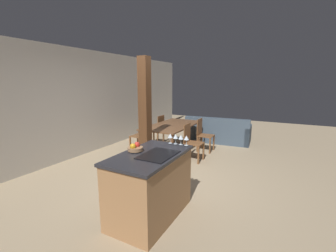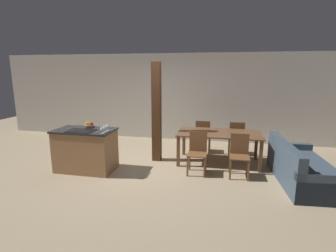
# 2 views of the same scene
# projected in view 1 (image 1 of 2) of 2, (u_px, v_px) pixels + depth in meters

# --- Properties ---
(ground_plane) EXTENTS (16.00, 16.00, 0.00)m
(ground_plane) POSITION_uv_depth(u_px,v_px,m) (163.00, 180.00, 4.40)
(ground_plane) COLOR #9E896B
(wall_back) EXTENTS (11.20, 0.08, 2.70)m
(wall_back) POSITION_uv_depth(u_px,v_px,m) (65.00, 105.00, 5.36)
(wall_back) COLOR beige
(wall_back) RESTS_ON ground_plane
(kitchen_island) EXTENTS (1.28, 0.75, 0.94)m
(kitchen_island) POSITION_uv_depth(u_px,v_px,m) (150.00, 185.00, 3.13)
(kitchen_island) COLOR #9E7047
(kitchen_island) RESTS_ON ground_plane
(fruit_bowl) EXTENTS (0.21, 0.21, 0.11)m
(fruit_bowl) POSITION_uv_depth(u_px,v_px,m) (135.00, 148.00, 3.14)
(fruit_bowl) COLOR #99704C
(fruit_bowl) RESTS_ON kitchen_island
(wine_glass_near) EXTENTS (0.08, 0.08, 0.16)m
(wine_glass_near) POSITION_uv_depth(u_px,v_px,m) (186.00, 138.00, 3.37)
(wine_glass_near) COLOR silver
(wine_glass_near) RESTS_ON kitchen_island
(wine_glass_middle) EXTENTS (0.08, 0.08, 0.16)m
(wine_glass_middle) POSITION_uv_depth(u_px,v_px,m) (181.00, 137.00, 3.42)
(wine_glass_middle) COLOR silver
(wine_glass_middle) RESTS_ON kitchen_island
(wine_glass_far) EXTENTS (0.08, 0.08, 0.16)m
(wine_glass_far) POSITION_uv_depth(u_px,v_px,m) (176.00, 137.00, 3.46)
(wine_glass_far) COLOR silver
(wine_glass_far) RESTS_ON kitchen_island
(wine_glass_end) EXTENTS (0.08, 0.08, 0.16)m
(wine_glass_end) POSITION_uv_depth(u_px,v_px,m) (170.00, 136.00, 3.50)
(wine_glass_end) COLOR silver
(wine_glass_end) RESTS_ON kitchen_island
(dining_table) EXTENTS (1.94, 1.00, 0.75)m
(dining_table) POSITION_uv_depth(u_px,v_px,m) (173.00, 128.00, 6.08)
(dining_table) COLOR brown
(dining_table) RESTS_ON ground_plane
(dining_chair_near_left) EXTENTS (0.40, 0.40, 0.89)m
(dining_chair_near_left) POSITION_uv_depth(u_px,v_px,m) (191.00, 142.00, 5.41)
(dining_chair_near_left) COLOR brown
(dining_chair_near_left) RESTS_ON ground_plane
(dining_chair_near_right) EXTENTS (0.40, 0.40, 0.89)m
(dining_chair_near_right) POSITION_uv_depth(u_px,v_px,m) (203.00, 134.00, 6.17)
(dining_chair_near_right) COLOR brown
(dining_chair_near_right) RESTS_ON ground_plane
(dining_chair_far_left) EXTENTS (0.40, 0.40, 0.89)m
(dining_chair_far_left) POSITION_uv_depth(u_px,v_px,m) (141.00, 135.00, 6.08)
(dining_chair_far_left) COLOR brown
(dining_chair_far_left) RESTS_ON ground_plane
(dining_chair_far_right) EXTENTS (0.40, 0.40, 0.89)m
(dining_chair_far_right) POSITION_uv_depth(u_px,v_px,m) (158.00, 129.00, 6.83)
(dining_chair_far_right) COLOR brown
(dining_chair_far_right) RESTS_ON ground_plane
(couch) EXTENTS (1.08, 2.03, 0.81)m
(couch) POSITION_uv_depth(u_px,v_px,m) (218.00, 133.00, 7.20)
(couch) COLOR #3D4C5B
(couch) RESTS_ON ground_plane
(timber_post) EXTENTS (0.20, 0.20, 2.38)m
(timber_post) POSITION_uv_depth(u_px,v_px,m) (145.00, 116.00, 4.63)
(timber_post) COLOR #4C2D19
(timber_post) RESTS_ON ground_plane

